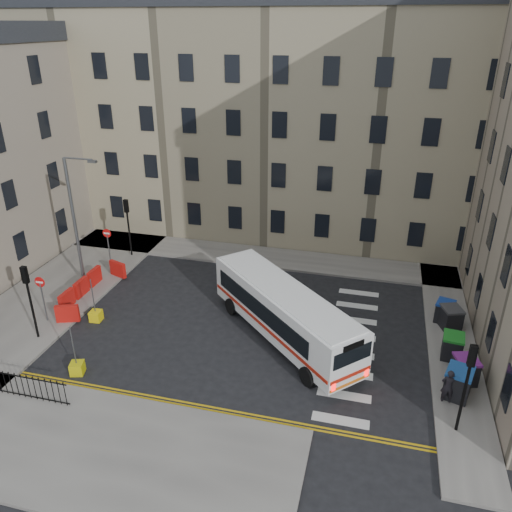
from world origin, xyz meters
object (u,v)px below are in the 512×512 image
at_px(wheelie_bin_c, 452,346).
at_px(bollard_chevron, 77,368).
at_px(wheelie_bin_a, 458,383).
at_px(wheelie_bin_b, 465,370).
at_px(wheelie_bin_e, 445,311).
at_px(wheelie_bin_d, 451,318).
at_px(pedestrian, 448,386).
at_px(streetlamp, 74,220).
at_px(bollard_yellow, 96,316).
at_px(bus, 284,311).

xyz_separation_m(wheelie_bin_c, bollard_chevron, (-17.22, -5.56, -0.48)).
height_order(wheelie_bin_a, bollard_chevron, wheelie_bin_a).
distance_m(wheelie_bin_b, wheelie_bin_c, 1.80).
bearing_deg(wheelie_bin_e, wheelie_bin_d, -53.13).
bearing_deg(wheelie_bin_e, pedestrian, -77.15).
bearing_deg(wheelie_bin_e, wheelie_bin_b, -68.26).
height_order(wheelie_bin_e, pedestrian, pedestrian).
height_order(wheelie_bin_c, bollard_chevron, wheelie_bin_c).
bearing_deg(wheelie_bin_a, pedestrian, -116.70).
bearing_deg(wheelie_bin_c, wheelie_bin_a, -84.07).
distance_m(streetlamp, wheelie_bin_d, 22.27).
xyz_separation_m(wheelie_bin_a, bollard_chevron, (-17.19, -2.66, -0.54)).
relative_size(wheelie_bin_c, bollard_yellow, 2.07).
distance_m(streetlamp, bollard_chevron, 10.07).
bearing_deg(wheelie_bin_d, pedestrian, -115.67).
xyz_separation_m(wheelie_bin_d, wheelie_bin_e, (-0.25, 0.67, -0.04)).
distance_m(bus, wheelie_bin_c, 8.43).
distance_m(wheelie_bin_b, wheelie_bin_e, 5.16).
xyz_separation_m(wheelie_bin_b, pedestrian, (-0.90, -1.65, 0.19)).
xyz_separation_m(wheelie_bin_c, wheelie_bin_d, (0.16, 2.71, 0.00)).
xyz_separation_m(bus, pedestrian, (7.88, -3.18, -0.68)).
bearing_deg(streetlamp, bus, -11.22).
distance_m(wheelie_bin_c, bollard_yellow, 18.87).
relative_size(wheelie_bin_b, wheelie_bin_e, 1.05).
bearing_deg(wheelie_bin_b, bollard_chevron, 175.97).
xyz_separation_m(streetlamp, bus, (13.44, -2.67, -2.69)).
relative_size(wheelie_bin_d, pedestrian, 0.85).
bearing_deg(bollard_chevron, wheelie_bin_b, 12.20).
bearing_deg(wheelie_bin_a, bollard_chevron, -154.65).
distance_m(bus, wheelie_bin_d, 9.08).
height_order(bus, wheelie_bin_a, bus).
xyz_separation_m(streetlamp, wheelie_bin_e, (21.73, 0.95, -3.60)).
distance_m(bollard_yellow, bollard_chevron, 4.65).
relative_size(wheelie_bin_c, wheelie_bin_d, 0.90).
distance_m(wheelie_bin_e, bollard_yellow, 19.29).
bearing_deg(wheelie_bin_a, wheelie_bin_e, 107.03).
xyz_separation_m(bus, bollard_chevron, (-8.84, -5.33, -1.35)).
xyz_separation_m(streetlamp, wheelie_bin_d, (21.99, 0.27, -3.56)).
distance_m(wheelie_bin_a, wheelie_bin_d, 5.62).
bearing_deg(wheelie_bin_d, wheelie_bin_a, -111.43).
height_order(pedestrian, bollard_yellow, pedestrian).
bearing_deg(streetlamp, wheelie_bin_d, 0.71).
bearing_deg(wheelie_bin_b, wheelie_bin_e, 79.13).
height_order(wheelie_bin_b, wheelie_bin_e, wheelie_bin_b).
bearing_deg(bus, bollard_chevron, 165.36).
bearing_deg(wheelie_bin_e, bollard_chevron, -136.03).
bearing_deg(bollard_chevron, wheelie_bin_a, 8.80).
xyz_separation_m(wheelie_bin_d, bollard_chevron, (-17.38, -8.27, -0.48)).
relative_size(streetlamp, bus, 0.89).
height_order(streetlamp, wheelie_bin_c, streetlamp).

